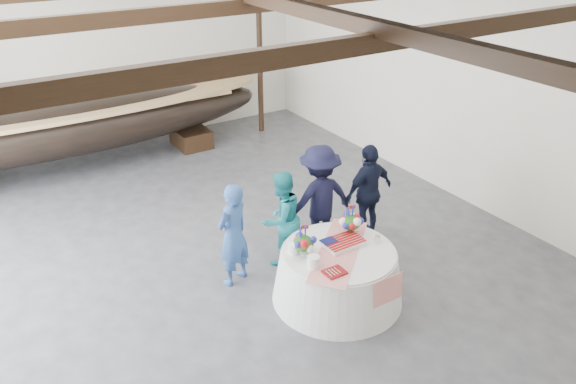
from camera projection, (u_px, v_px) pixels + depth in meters
floor at (227, 253)px, 9.75m from camera, size 10.00×12.00×0.01m
wall_back at (107, 54)px, 13.23m from camera, size 10.00×0.02×4.50m
wall_front at (574, 372)px, 4.21m from camera, size 10.00×0.02×4.50m
wall_right at (447, 83)px, 11.11m from camera, size 0.02×12.00×4.50m
pavilion_structure at (189, 7)px, 8.55m from camera, size 9.80×11.76×4.50m
longboat_display at (76, 126)px, 12.34m from camera, size 8.90×1.78×1.67m
banquet_table at (338, 275)px, 8.44m from camera, size 1.98×1.98×0.85m
tabletop_items at (329, 238)px, 8.28m from camera, size 1.74×1.62×0.40m
guest_woman_blue at (233, 235)px, 8.64m from camera, size 0.73×0.61×1.72m
guest_woman_teal at (281, 218)px, 9.17m from camera, size 0.92×0.79×1.63m
guest_man_left at (319, 199)px, 9.48m from camera, size 1.29×0.81×1.92m
guest_man_right at (369, 192)px, 9.86m from camera, size 1.07×0.52×1.78m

